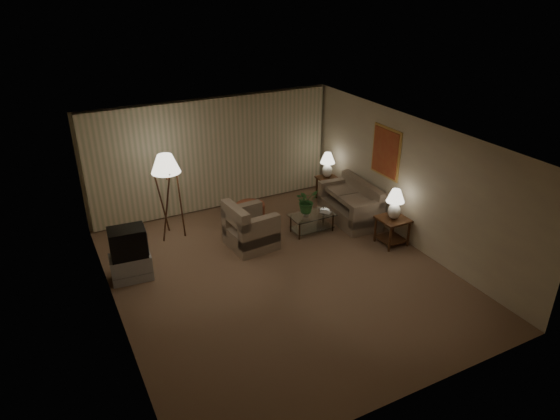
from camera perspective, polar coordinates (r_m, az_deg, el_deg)
The scene contains 16 objects.
ground at distance 9.67m, azimuth 0.01°, elevation -7.34°, with size 7.00×7.00×0.00m, color brown.
room_shell at distance 10.11m, azimuth -3.81°, elevation 5.26°, with size 6.04×7.02×2.72m.
sofa at distance 11.64m, azimuth 7.98°, elevation 0.51°, with size 1.73×1.02×0.73m.
armchair at distance 10.44m, azimuth -3.35°, elevation -2.20°, with size 1.08×1.04×0.79m.
side_table_near at distance 10.75m, azimuth 12.72°, elevation -1.81°, with size 0.59×0.59×0.60m.
side_table_far at distance 12.65m, azimuth 5.34°, elevation 2.94°, with size 0.48×0.41×0.60m.
table_lamp_near at distance 10.51m, azimuth 13.02°, elevation 0.95°, with size 0.38×0.38×0.66m.
table_lamp_far at distance 12.43m, azimuth 5.45°, elevation 5.39°, with size 0.37×0.37×0.64m.
coffee_table at distance 11.07m, azimuth 3.67°, elevation -1.18°, with size 0.99×0.54×0.41m.
tv_cabinet at distance 9.82m, azimuth -16.63°, elevation -6.26°, with size 0.78×0.53×0.50m, color #A3A3A5.
crt_tv at distance 9.56m, azimuth -17.03°, elevation -3.57°, with size 0.69×0.52×0.56m, color black.
floor_lamp at distance 10.81m, azimuth -12.61°, elevation 1.69°, with size 0.61×0.61×1.88m.
ottoman at distance 11.50m, azimuth -3.40°, elevation -0.36°, with size 0.67×0.67×0.45m, color #A75838.
vase at distance 10.90m, azimuth 3.02°, elevation -0.33°, with size 0.15×0.15×0.15m, color white.
flowers at distance 10.75m, azimuth 3.06°, elevation 1.31°, with size 0.48×0.42×0.53m, color #316E31.
book at distance 11.04m, azimuth 5.07°, elevation -0.43°, with size 0.17×0.24×0.02m, color olive.
Camera 1 is at (-3.71, -7.20, 5.28)m, focal length 32.00 mm.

